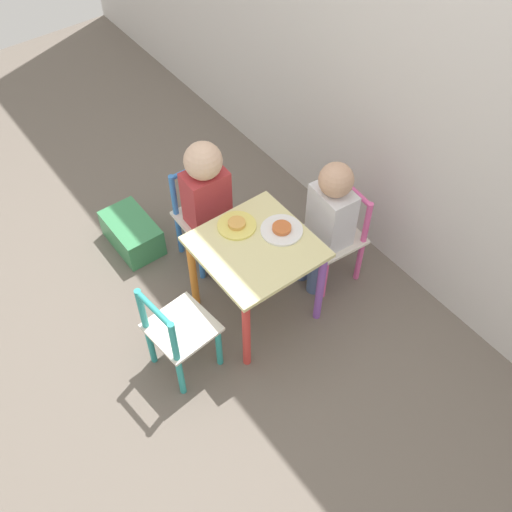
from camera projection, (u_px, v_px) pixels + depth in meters
ground_plane at (256, 309)px, 2.90m from camera, size 6.00×6.00×0.00m
house_wall at (423, 2)px, 2.21m from camera, size 6.00×0.06×2.60m
kids_table at (256, 259)px, 2.61m from camera, size 0.48×0.48×0.47m
chair_blue at (204, 217)px, 2.94m from camera, size 0.27×0.27×0.52m
chair_pink at (335, 237)px, 2.86m from camera, size 0.28×0.28×0.52m
chair_teal at (178, 333)px, 2.51m from camera, size 0.29×0.29×0.52m
child_left at (208, 196)px, 2.76m from camera, size 0.22×0.20×0.74m
child_back at (328, 216)px, 2.71m from camera, size 0.21×0.22×0.72m
plate_left at (237, 225)px, 2.61m from camera, size 0.17×0.17×0.03m
plate_back at (282, 230)px, 2.59m from camera, size 0.19×0.19×0.03m
storage_bin at (132, 233)px, 3.11m from camera, size 0.33×0.20×0.16m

